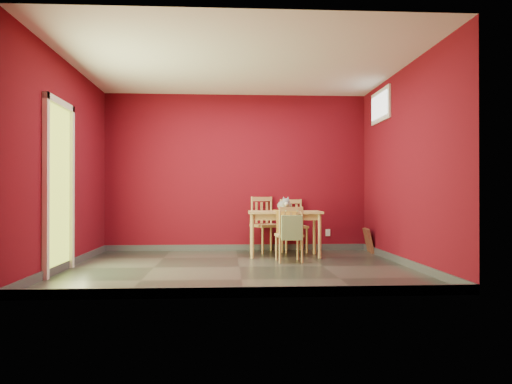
{
  "coord_description": "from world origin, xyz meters",
  "views": [
    {
      "loc": [
        -0.16,
        -6.64,
        0.95
      ],
      "look_at": [
        0.25,
        0.45,
        1.0
      ],
      "focal_mm": 35.0,
      "sensor_mm": 36.0,
      "label": 1
    }
  ],
  "objects": [
    {
      "name": "picture_frame",
      "position": [
        2.19,
        1.54,
        0.2
      ],
      "size": [
        0.17,
        0.41,
        0.4
      ],
      "color": "brown",
      "rests_on": "ground"
    },
    {
      "name": "chair_far_right",
      "position": [
        0.96,
        1.76,
        0.45
      ],
      "size": [
        0.47,
        0.47,
        0.88
      ],
      "color": "tan",
      "rests_on": "ground"
    },
    {
      "name": "doorway",
      "position": [
        -2.23,
        -0.4,
        1.12
      ],
      "size": [
        0.06,
        1.01,
        2.13
      ],
      "color": "#B7D838",
      "rests_on": "ground"
    },
    {
      "name": "tote_bag",
      "position": [
        0.74,
        0.24,
        0.5
      ],
      "size": [
        0.29,
        0.18,
        0.41
      ],
      "color": "#809E65",
      "rests_on": "chair_near"
    },
    {
      "name": "window",
      "position": [
        2.23,
        1.0,
        2.35
      ],
      "size": [
        0.05,
        0.9,
        0.5
      ],
      "color": "white",
      "rests_on": "room_shell"
    },
    {
      "name": "cat",
      "position": [
        0.74,
        1.15,
        0.82
      ],
      "size": [
        0.32,
        0.5,
        0.23
      ],
      "primitive_type": null,
      "rotation": [
        0.0,
        0.0,
        0.19
      ],
      "color": "slate",
      "rests_on": "table_runner"
    },
    {
      "name": "room_shell",
      "position": [
        0.0,
        0.0,
        0.05
      ],
      "size": [
        4.5,
        4.5,
        4.5
      ],
      "color": "#600915",
      "rests_on": "ground"
    },
    {
      "name": "ground",
      "position": [
        0.0,
        0.0,
        0.0
      ],
      "size": [
        4.5,
        4.5,
        0.0
      ],
      "primitive_type": "plane",
      "color": "#2D342D",
      "rests_on": "ground"
    },
    {
      "name": "chair_far_left",
      "position": [
        0.49,
        1.74,
        0.48
      ],
      "size": [
        0.58,
        0.58,
        0.93
      ],
      "color": "tan",
      "rests_on": "ground"
    },
    {
      "name": "chair_near",
      "position": [
        0.73,
        0.44,
        0.41
      ],
      "size": [
        0.39,
        0.39,
        0.79
      ],
      "color": "tan",
      "rests_on": "ground"
    },
    {
      "name": "dining_table",
      "position": [
        0.74,
        1.11,
        0.62
      ],
      "size": [
        1.15,
        0.7,
        0.71
      ],
      "color": "tan",
      "rests_on": "ground"
    },
    {
      "name": "table_runner",
      "position": [
        0.74,
        1.0,
        0.66
      ],
      "size": [
        0.34,
        0.68,
        0.34
      ],
      "color": "#C08D31",
      "rests_on": "dining_table"
    },
    {
      "name": "outlet_plate",
      "position": [
        1.6,
        1.99,
        0.3
      ],
      "size": [
        0.08,
        0.02,
        0.12
      ],
      "primitive_type": "cube",
      "color": "silver",
      "rests_on": "room_shell"
    }
  ]
}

